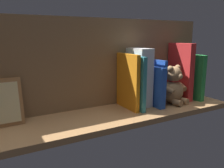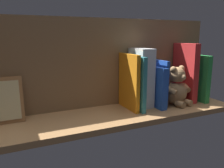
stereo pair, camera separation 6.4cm
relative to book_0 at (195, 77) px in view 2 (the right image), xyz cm
name	(u,v)px [view 2 (the right image)]	position (x,y,z in cm)	size (l,w,h in cm)	color
ground_plane	(112,115)	(44.04, 1.64, -11.74)	(106.48, 26.54, 2.20)	#A87A4C
shelf_back_panel	(101,63)	(44.04, -9.37, 7.90)	(106.48, 1.50, 37.08)	olive
book_0	(195,77)	(0.00, 0.00, 0.00)	(2.45, 16.45, 21.27)	green
book_1	(187,77)	(2.61, -2.58, -0.25)	(1.67, 11.29, 20.77)	blue
book_2	(185,72)	(5.52, -1.09, 2.64)	(3.06, 14.28, 26.56)	red
teddy_bear	(177,88)	(13.25, 2.95, -3.07)	(13.71, 12.22, 17.18)	tan
book_3	(157,82)	(20.98, -1.06, -0.76)	(1.47, 14.32, 19.75)	blue
book_4	(153,86)	(23.60, -0.02, -2.04)	(2.67, 16.41, 17.18)	blue
dictionary_thick_white	(141,78)	(28.65, -2.13, 1.75)	(6.34, 11.98, 24.76)	white
book_5	(134,83)	(33.20, -0.01, 0.36)	(1.66, 16.44, 21.99)	teal
book_6	(129,82)	(35.41, -0.64, 0.76)	(1.67, 15.17, 22.80)	orange
picture_frame_leaning	(1,101)	(83.12, -5.16, -2.76)	(14.42, 5.44, 16.07)	#9E6B3D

